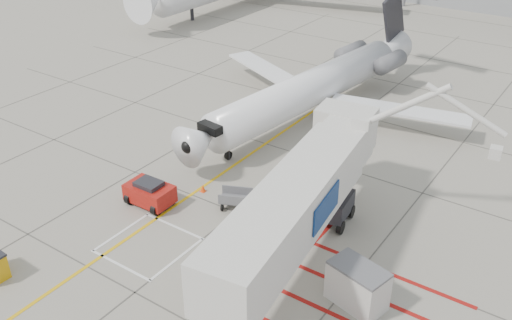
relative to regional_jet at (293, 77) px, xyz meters
The scene contains 8 objects.
ground_plane 16.30m from the regional_jet, 77.94° to the right, with size 260.00×260.00×0.00m, color gray.
regional_jet is the anchor object (origin of this frame).
jet_bridge 17.19m from the regional_jet, 59.31° to the right, with size 8.48×17.90×7.16m, color silver, non-canonical shape.
pushback_tug 13.98m from the regional_jet, 95.50° to the right, with size 2.71×1.70×1.58m, color #A71710, non-canonical shape.
baggage_cart 11.93m from the regional_jet, 74.85° to the right, with size 1.82×1.15×1.15m, color #5C5C61, non-canonical shape.
ground_power_unit 18.93m from the regional_jet, 49.68° to the right, with size 2.60×1.51×2.05m, color beige, non-canonical shape.
cone_nose 11.40m from the regional_jet, 88.17° to the right, with size 0.33×0.33×0.45m, color #FF440D.
cone_side 11.41m from the regional_jet, 66.50° to the right, with size 0.39×0.39×0.54m, color #E0420B.
Camera 1 is at (16.13, -17.43, 18.37)m, focal length 40.00 mm.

